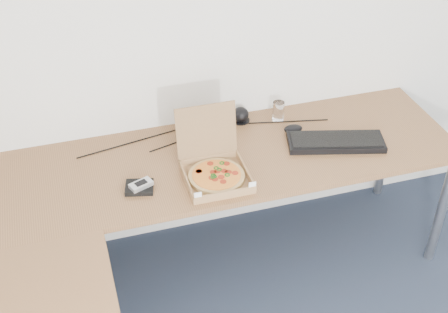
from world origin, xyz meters
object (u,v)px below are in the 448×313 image
object	(u,v)px
desk	(160,236)
pizza_box	(215,172)
keyboard	(336,142)
wallet	(139,187)
drinking_glass	(278,111)

from	to	relation	value
desk	pizza_box	bearing A→B (deg)	40.45
keyboard	wallet	size ratio (longest dim) A/B	3.80
desk	pizza_box	xyz separation A→B (m)	(0.32, 0.28, 0.06)
pizza_box	wallet	size ratio (longest dim) A/B	2.69
pizza_box	drinking_glass	world-z (taller)	pizza_box
pizza_box	keyboard	distance (m)	0.66
desk	drinking_glass	distance (m)	1.02
drinking_glass	pizza_box	bearing A→B (deg)	-140.06
drinking_glass	wallet	world-z (taller)	drinking_glass
desk	keyboard	xyz separation A→B (m)	(0.97, 0.36, 0.04)
keyboard	wallet	bearing A→B (deg)	-161.16
pizza_box	desk	bearing A→B (deg)	-139.01
desk	keyboard	bearing A→B (deg)	20.22
keyboard	drinking_glass	bearing A→B (deg)	138.37
desk	keyboard	distance (m)	1.04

